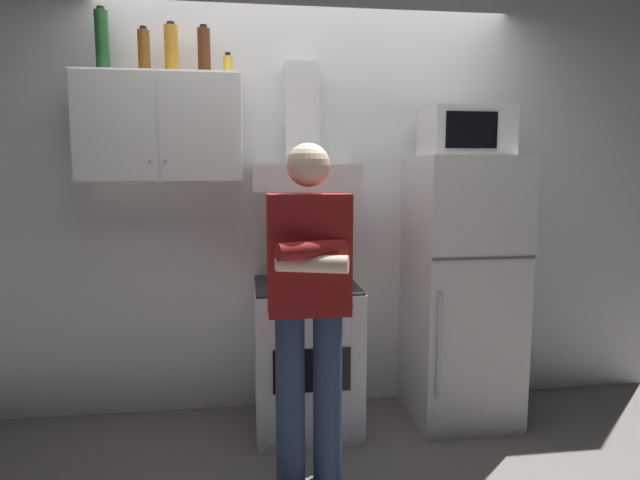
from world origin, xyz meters
name	(u,v)px	position (x,y,z in m)	size (l,w,h in m)	color
ground_plane	(320,444)	(0.00, 0.00, 0.00)	(7.00, 7.00, 0.00)	slate
back_wall_tiled	(308,197)	(0.00, 0.60, 1.35)	(4.80, 0.10, 2.70)	white
upper_cabinet	(162,129)	(-0.85, 0.37, 1.75)	(0.90, 0.37, 0.60)	white
stove_oven	(306,355)	(-0.05, 0.25, 0.43)	(0.60, 0.62, 0.87)	white
range_hood	(303,157)	(-0.05, 0.38, 1.60)	(0.60, 0.44, 0.75)	white
refrigerator	(461,289)	(0.90, 0.25, 0.80)	(0.60, 0.62, 1.60)	silver
microwave	(465,132)	(0.90, 0.27, 1.74)	(0.48, 0.37, 0.28)	silver
person_standing	(309,303)	(-0.10, -0.36, 0.90)	(0.38, 0.33, 1.64)	navy
bottle_beer_brown	(144,51)	(-0.93, 0.36, 2.17)	(0.07, 0.07, 0.25)	brown
bottle_spice_jar	(228,66)	(-0.48, 0.42, 2.11)	(0.05, 0.05, 0.14)	gold
bottle_rum_dark	(204,52)	(-0.61, 0.40, 2.18)	(0.07, 0.07, 0.28)	#47230F
bottle_liquor_amber	(171,50)	(-0.79, 0.39, 2.19)	(0.08, 0.08, 0.29)	#B7721E
bottle_wine_green	(102,42)	(-1.16, 0.39, 2.22)	(0.07, 0.07, 0.35)	#19471E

